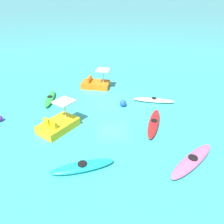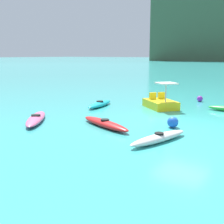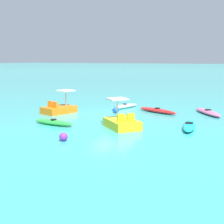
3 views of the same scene
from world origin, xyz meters
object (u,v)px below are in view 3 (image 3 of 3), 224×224
(pedal_boat_orange, at_px, (59,109))
(buoy_purple, at_px, (63,137))
(kayak_pink, at_px, (208,112))
(kayak_green, at_px, (54,122))
(buoy_blue, at_px, (116,110))
(kayak_white, at_px, (125,106))
(kayak_red, at_px, (157,111))
(kayak_cyan, at_px, (189,126))
(pedal_boat_yellow, at_px, (122,122))

(pedal_boat_orange, height_order, buoy_purple, pedal_boat_orange)
(kayak_pink, height_order, pedal_boat_orange, pedal_boat_orange)
(kayak_green, distance_m, pedal_boat_orange, 4.37)
(kayak_green, xyz_separation_m, kayak_pink, (-7.27, -8.63, -0.00))
(buoy_purple, relative_size, buoy_blue, 0.80)
(kayak_pink, height_order, buoy_purple, buoy_purple)
(kayak_white, bearing_deg, kayak_pink, -175.75)
(pedal_boat_orange, relative_size, buoy_purple, 6.39)
(kayak_pink, relative_size, buoy_purple, 7.72)
(kayak_pink, relative_size, pedal_boat_orange, 1.21)
(kayak_red, height_order, pedal_boat_orange, pedal_boat_orange)
(buoy_purple, bearing_deg, kayak_pink, -110.99)
(kayak_cyan, xyz_separation_m, pedal_boat_yellow, (3.49, 1.78, 0.17))
(buoy_purple, bearing_deg, kayak_red, -94.85)
(kayak_pink, height_order, buoy_blue, buoy_blue)
(kayak_pink, distance_m, kayak_red, 3.68)
(pedal_boat_yellow, xyz_separation_m, buoy_purple, (1.06, 4.08, -0.13))
(pedal_boat_yellow, xyz_separation_m, buoy_blue, (2.82, -4.27, -0.08))
(kayak_pink, xyz_separation_m, kayak_red, (3.48, 1.19, -0.00))
(kayak_pink, bearing_deg, pedal_boat_orange, 27.34)
(kayak_cyan, relative_size, buoy_purple, 7.57)
(pedal_boat_yellow, height_order, pedal_boat_orange, same)
(kayak_red, height_order, buoy_purple, buoy_purple)
(kayak_red, bearing_deg, kayak_green, 62.98)
(kayak_green, xyz_separation_m, buoy_blue, (-1.17, -5.68, 0.10))
(kayak_green, height_order, kayak_red, same)
(kayak_cyan, distance_m, buoy_blue, 6.79)
(kayak_green, xyz_separation_m, kayak_white, (-0.60, -8.13, -0.00))
(kayak_red, distance_m, buoy_purple, 10.15)
(pedal_boat_orange, bearing_deg, kayak_cyan, 177.86)
(kayak_white, height_order, kayak_pink, same)
(kayak_green, bearing_deg, kayak_pink, -130.12)
(kayak_white, bearing_deg, kayak_red, 167.69)
(kayak_red, xyz_separation_m, buoy_purple, (0.86, 10.12, 0.05))
(kayak_white, xyz_separation_m, buoy_blue, (-0.56, 2.46, 0.10))
(kayak_white, xyz_separation_m, kayak_pink, (-6.67, -0.50, 0.00))
(kayak_green, relative_size, kayak_red, 0.80)
(pedal_boat_yellow, distance_m, buoy_purple, 4.22)
(pedal_boat_yellow, bearing_deg, pedal_boat_orange, -18.26)
(kayak_white, distance_m, kayak_pink, 6.69)
(kayak_cyan, height_order, buoy_blue, buoy_blue)
(kayak_red, xyz_separation_m, buoy_blue, (2.63, 1.76, 0.10))
(buoy_blue, bearing_deg, pedal_boat_yellow, 123.45)
(kayak_white, relative_size, pedal_boat_yellow, 1.14)
(kayak_white, height_order, pedal_boat_yellow, pedal_boat_yellow)
(pedal_boat_orange, bearing_deg, buoy_purple, 131.27)
(kayak_white, bearing_deg, pedal_boat_orange, 55.52)
(buoy_blue, bearing_deg, kayak_white, -77.10)
(kayak_white, distance_m, pedal_boat_orange, 5.56)
(kayak_red, bearing_deg, kayak_white, -12.31)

